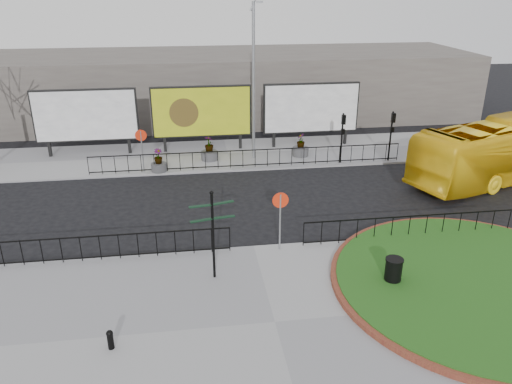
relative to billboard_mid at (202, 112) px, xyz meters
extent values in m
plane|color=black|center=(1.50, -12.97, -2.60)|extent=(90.00, 90.00, 0.00)
cube|color=gray|center=(1.50, -17.97, -2.54)|extent=(30.00, 10.00, 0.12)
cube|color=gray|center=(1.50, -0.97, -2.54)|extent=(44.00, 6.00, 0.12)
cylinder|color=brown|center=(9.00, -16.97, -2.39)|extent=(10.40, 10.40, 0.18)
cylinder|color=#144813|center=(9.00, -16.97, -2.37)|extent=(10.00, 10.00, 0.22)
cylinder|color=gray|center=(-3.50, -3.57, -1.28)|extent=(0.07, 0.07, 2.40)
cylinder|color=red|center=(-3.50, -3.57, -0.33)|extent=(0.64, 0.03, 0.64)
cylinder|color=white|center=(-3.50, -3.55, -0.33)|extent=(0.50, 0.03, 0.50)
cylinder|color=gray|center=(2.50, -13.37, -1.28)|extent=(0.07, 0.07, 2.40)
cylinder|color=red|center=(2.50, -13.37, -0.33)|extent=(0.64, 0.03, 0.64)
cylinder|color=white|center=(2.50, -13.35, -0.33)|extent=(0.50, 0.03, 0.50)
cube|color=black|center=(-9.40, 0.03, -1.98)|extent=(0.18, 0.18, 1.00)
cube|color=black|center=(-4.60, 0.03, -1.98)|extent=(0.18, 0.18, 1.00)
cube|color=black|center=(-7.00, 0.03, 0.02)|extent=(6.20, 0.25, 3.20)
cube|color=white|center=(-7.00, -0.13, 0.02)|extent=(6.00, 0.06, 3.00)
cube|color=black|center=(-2.40, 0.03, -1.98)|extent=(0.18, 0.18, 1.00)
cube|color=black|center=(2.40, 0.03, -1.98)|extent=(0.18, 0.18, 1.00)
cube|color=black|center=(0.00, 0.03, 0.02)|extent=(6.20, 0.25, 3.20)
cube|color=#BEC71C|center=(0.00, -0.13, 0.02)|extent=(6.00, 0.06, 3.00)
cube|color=black|center=(4.60, 0.03, -1.98)|extent=(0.18, 0.18, 1.00)
cube|color=black|center=(9.40, 0.03, -1.98)|extent=(0.18, 0.18, 1.00)
cube|color=black|center=(7.00, 0.03, 0.02)|extent=(6.20, 0.25, 3.20)
cube|color=white|center=(7.00, -0.13, 0.02)|extent=(6.00, 0.06, 3.00)
cylinder|color=gray|center=(3.00, -1.97, 2.02)|extent=(0.18, 0.18, 9.00)
cylinder|color=gray|center=(3.00, -1.97, 6.37)|extent=(0.43, 0.10, 0.77)
cube|color=gray|center=(3.35, -1.97, 6.47)|extent=(0.35, 0.15, 0.12)
cylinder|color=black|center=(8.00, -3.57, -0.98)|extent=(0.10, 0.10, 3.00)
cube|color=black|center=(8.00, -3.69, 0.17)|extent=(0.22, 0.18, 0.55)
cube|color=black|center=(8.00, -3.69, -0.53)|extent=(0.20, 0.16, 0.30)
cylinder|color=black|center=(11.00, -3.57, -0.98)|extent=(0.10, 0.10, 3.00)
cube|color=black|center=(11.00, -3.69, 0.17)|extent=(0.22, 0.18, 0.55)
cube|color=black|center=(11.00, -3.69, -0.53)|extent=(0.20, 0.16, 0.30)
cube|color=#655F59|center=(1.50, 9.03, -0.10)|extent=(40.00, 10.00, 5.00)
cylinder|color=black|center=(-0.23, -15.07, -0.83)|extent=(0.09, 0.09, 3.29)
sphere|color=black|center=(-0.23, -15.07, 0.86)|extent=(0.14, 0.14, 0.14)
cube|color=black|center=(-0.64, -15.13, 0.42)|extent=(0.78, 0.25, 0.03)
cube|color=black|center=(0.16, -14.96, 0.42)|extent=(0.78, 0.35, 0.03)
cube|color=black|center=(-0.63, -15.17, -0.11)|extent=(0.78, 0.32, 0.03)
cube|color=black|center=(0.18, -15.02, -0.11)|extent=(0.78, 0.25, 0.03)
cylinder|color=black|center=(-3.49, -18.51, -2.22)|extent=(0.19, 0.19, 0.51)
sphere|color=black|center=(-3.49, -18.51, -1.95)|extent=(0.20, 0.20, 0.20)
cylinder|color=black|center=(6.00, -16.47, -1.98)|extent=(0.59, 0.59, 0.99)
cylinder|color=black|center=(6.00, -16.47, -1.46)|extent=(0.64, 0.64, 0.07)
imported|color=yellow|center=(16.14, -7.04, -0.92)|extent=(12.25, 6.90, 3.35)
cylinder|color=#4C4C4F|center=(-2.65, -3.57, -2.25)|extent=(0.89, 0.89, 0.47)
imported|color=#144813|center=(-2.65, -3.57, -1.58)|extent=(0.65, 0.65, 0.86)
cylinder|color=#4C4C4F|center=(0.30, -1.97, -2.22)|extent=(1.01, 1.01, 0.53)
imported|color=#144813|center=(0.30, -1.97, -1.48)|extent=(0.72, 0.72, 0.94)
cylinder|color=#4C4C4F|center=(5.93, -1.97, -2.22)|extent=(1.00, 1.00, 0.52)
imported|color=#144813|center=(5.93, -1.97, -1.52)|extent=(0.58, 0.58, 0.88)
camera|label=1|loc=(-0.90, -30.74, 7.48)|focal=35.00mm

